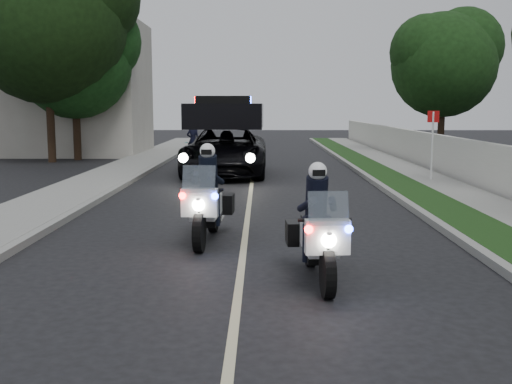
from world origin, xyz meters
The scene contains 18 objects.
ground centered at (0.00, 0.00, 0.00)m, with size 120.00×120.00×0.00m, color black.
curb_right centered at (4.10, 10.00, 0.07)m, with size 0.20×60.00×0.15m, color gray.
grass_verge centered at (4.80, 10.00, 0.08)m, with size 1.20×60.00×0.16m, color #193814.
sidewalk_right centered at (6.10, 10.00, 0.08)m, with size 1.40×60.00×0.16m, color gray.
property_wall centered at (7.10, 10.00, 0.75)m, with size 0.22×60.00×1.50m, color beige.
curb_left centered at (-4.10, 10.00, 0.07)m, with size 0.20×60.00×0.15m, color gray.
sidewalk_left centered at (-5.20, 10.00, 0.08)m, with size 2.00×60.00×0.16m, color gray.
building_far centered at (-10.00, 26.00, 3.50)m, with size 8.00×6.00×7.00m, color #A8A396.
lane_marking centered at (0.00, 10.00, 0.00)m, with size 0.12×50.00×0.01m, color #BFB78C.
police_moto_left centered at (-0.72, 4.39, 0.00)m, with size 0.77×2.21×1.88m, color silver, non-canonical shape.
police_moto_right centered at (1.17, 1.72, 0.00)m, with size 0.73×2.07×1.76m, color silver, non-canonical shape.
police_suv centered at (-1.02, 15.95, 0.00)m, with size 3.00×6.47×3.15m, color black.
bicycle centered at (-2.89, 21.75, 0.00)m, with size 0.61×1.76×0.92m, color black.
cyclist centered at (-2.89, 21.75, 0.00)m, with size 0.58×0.38×1.60m, color black.
sign_post centered at (6.00, 13.28, 0.00)m, with size 0.39×0.39×2.51m, color #A10F0B, non-canonical shape.
tree_right_d centered at (9.91, 25.87, 0.00)m, with size 5.50×5.50×9.17m, color #173812, non-canonical shape.
tree_left_near centered at (-8.53, 22.34, 0.00)m, with size 5.47×5.47×9.11m, color #184316, non-canonical shape.
tree_left_far centered at (-9.36, 21.15, 0.00)m, with size 7.35×7.35×12.26m, color black, non-canonical shape.
Camera 1 is at (0.32, -7.25, 2.58)m, focal length 43.30 mm.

